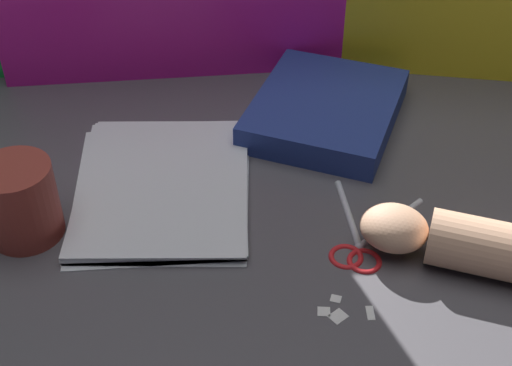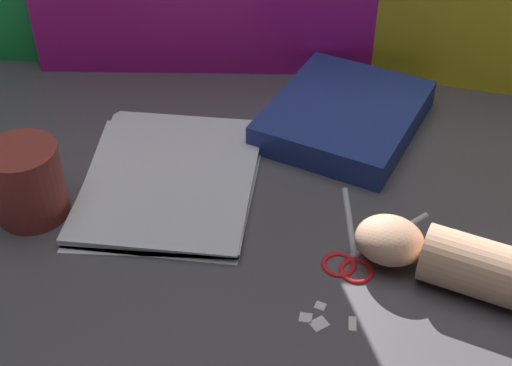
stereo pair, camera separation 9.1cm
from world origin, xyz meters
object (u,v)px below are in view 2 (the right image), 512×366
object	(u,v)px
paper_stack	(170,178)
mug	(27,182)
hand_forearm	(489,271)
scissors	(358,248)
book_closed	(345,116)

from	to	relation	value
paper_stack	mug	xyz separation A→B (m)	(-0.17, -0.08, 0.04)
hand_forearm	scissors	bearing A→B (deg)	160.16
book_closed	mug	size ratio (longest dim) A/B	2.98
paper_stack	hand_forearm	xyz separation A→B (m)	(0.41, -0.16, 0.03)
paper_stack	scissors	bearing A→B (deg)	-22.38
mug	book_closed	bearing A→B (deg)	30.79
paper_stack	mug	world-z (taller)	mug
paper_stack	book_closed	size ratio (longest dim) A/B	0.98
book_closed	hand_forearm	bearing A→B (deg)	-62.42
book_closed	scissors	world-z (taller)	book_closed
book_closed	scissors	xyz separation A→B (m)	(0.02, -0.27, -0.02)
scissors	hand_forearm	bearing A→B (deg)	-19.84
paper_stack	book_closed	world-z (taller)	book_closed
mug	hand_forearm	bearing A→B (deg)	-7.87
scissors	mug	size ratio (longest dim) A/B	1.71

